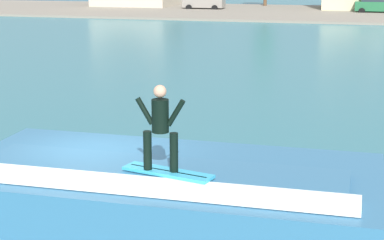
{
  "coord_description": "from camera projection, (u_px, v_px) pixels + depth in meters",
  "views": [
    {
      "loc": [
        5.55,
        -12.53,
        5.09
      ],
      "look_at": [
        1.85,
        1.39,
        1.53
      ],
      "focal_mm": 60.42,
      "sensor_mm": 36.0,
      "label": 1
    }
  ],
  "objects": [
    {
      "name": "ground_plane",
      "position": [
        95.0,
        196.0,
        14.36
      ],
      "size": [
        260.0,
        260.0,
        0.0
      ],
      "primitive_type": "plane",
      "color": "#2F6E79"
    },
    {
      "name": "wave_crest",
      "position": [
        165.0,
        191.0,
        13.07
      ],
      "size": [
        8.53,
        4.21,
        1.18
      ],
      "color": "teal",
      "rests_on": "ground_plane"
    },
    {
      "name": "surfboard",
      "position": [
        168.0,
        172.0,
        12.17
      ],
      "size": [
        1.85,
        0.85,
        0.06
      ],
      "color": "#33A5CC",
      "rests_on": "wave_crest"
    },
    {
      "name": "surfer",
      "position": [
        160.0,
        124.0,
        11.97
      ],
      "size": [
        0.97,
        0.32,
        1.64
      ],
      "color": "black",
      "rests_on": "surfboard"
    },
    {
      "name": "shoreline_bank",
      "position": [
        307.0,
        13.0,
        63.46
      ],
      "size": [
        120.0,
        20.21,
        0.19
      ],
      "color": "gray",
      "rests_on": "ground_plane"
    },
    {
      "name": "car_near_shore",
      "position": [
        203.0,
        1.0,
        67.82
      ],
      "size": [
        4.27,
        2.19,
        1.86
      ],
      "color": "gray",
      "rests_on": "ground_plane"
    },
    {
      "name": "car_far_shore",
      "position": [
        375.0,
        4.0,
        63.07
      ],
      "size": [
        3.88,
        2.2,
        1.86
      ],
      "color": "#23663D",
      "rests_on": "ground_plane"
    }
  ]
}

